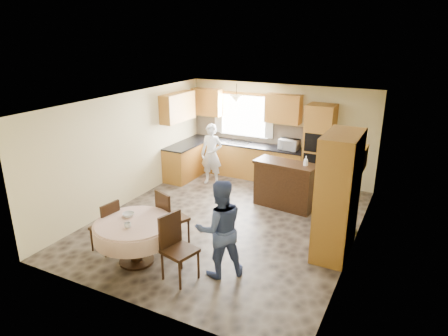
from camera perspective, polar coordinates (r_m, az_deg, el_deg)
The scene contains 36 objects.
floor at distance 8.40m, azimuth 0.50°, elevation -7.63°, with size 5.00×6.00×0.01m, color brown.
ceiling at distance 7.61m, azimuth 0.56°, elevation 9.44°, with size 5.00×6.00×0.01m, color white.
wall_back at distance 10.58m, azimuth 7.84°, elevation 5.09°, with size 5.00×0.02×2.50m, color #CBBC82.
wall_front at distance 5.60m, azimuth -13.47°, elevation -8.28°, with size 5.00×0.02×2.50m, color #CBBC82.
wall_left at distance 9.25m, azimuth -13.48°, elevation 2.71°, with size 0.02×6.00×2.50m, color #CBBC82.
wall_right at distance 7.22m, azimuth 18.58°, elevation -2.42°, with size 0.02×6.00×2.50m, color #CBBC82.
window at distance 10.84m, azimuth 2.86°, elevation 7.48°, with size 1.40×0.03×1.10m, color white.
curtain_left at distance 11.11m, azimuth -0.80°, elevation 8.05°, with size 0.22×0.02×1.15m, color white.
curtain_right at distance 10.51m, azimuth 6.51°, elevation 7.29°, with size 0.22×0.02×1.15m, color white.
base_cab_back at distance 10.83m, azimuth 2.88°, elevation 1.12°, with size 3.30×0.60×0.88m, color #AB782D.
counter_back at distance 10.70m, azimuth 2.92°, elevation 3.47°, with size 3.30×0.64×0.04m, color black.
base_cab_left at distance 10.69m, azimuth -5.73°, elevation 0.81°, with size 0.60×1.20×0.88m, color #AB782D.
counter_left at distance 10.56m, azimuth -5.82°, elevation 3.18°, with size 0.64×1.20×0.04m, color black.
backsplash at distance 10.89m, azimuth 3.57°, elevation 5.25°, with size 3.30×0.02×0.55m, color tan.
wall_cab_left at distance 11.13m, azimuth -2.42°, elevation 9.41°, with size 0.85×0.33×0.72m, color gold.
wall_cab_right at distance 10.24m, azimuth 8.49°, elevation 8.38°, with size 0.90×0.33×0.72m, color gold.
wall_cab_side at distance 10.40m, azimuth -6.63°, elevation 8.63°, with size 0.33×1.20×0.72m, color gold.
oven_tower at distance 10.03m, azimuth 13.39°, elevation 2.85°, with size 0.66×0.62×2.12m, color #AB782D.
oven_upper at distance 9.68m, azimuth 13.01°, elevation 3.47°, with size 0.56×0.01×0.45m, color black.
oven_lower at distance 9.83m, azimuth 12.80°, elevation 0.66°, with size 0.56×0.01×0.45m, color black.
pendant at distance 10.32m, azimuth 1.80°, elevation 9.84°, with size 0.36×0.36×0.18m, color beige.
sideboard at distance 8.99m, azimuth 8.70°, elevation -2.58°, with size 1.37×0.57×0.98m, color #321D0D.
space_heater at distance 8.27m, azimuth 16.65°, elevation -6.61°, with size 0.44×0.31×0.60m, color black.
cupboard at distance 7.11m, azimuth 15.95°, elevation -3.80°, with size 0.57×1.15×2.19m, color #AB782D.
dining_table at distance 6.93m, azimuth -12.67°, elevation -8.73°, with size 1.34×1.34×0.76m.
chair_left at distance 7.40m, azimuth -16.30°, elevation -7.71°, with size 0.47×0.47×0.97m.
chair_back at distance 7.38m, azimuth -7.86°, elevation -6.70°, with size 0.60×0.60×1.07m.
chair_right at distance 6.43m, azimuth -6.90°, elevation -10.69°, with size 0.57×0.57×1.08m.
framed_picture at distance 7.79m, azimuth 19.40°, elevation 1.26°, with size 0.06×0.52×0.43m.
microwave at distance 10.18m, azimuth 9.27°, elevation 3.34°, with size 0.49×0.33×0.27m, color silver.
person_sink at distance 10.17m, azimuth -1.80°, elevation 1.96°, with size 0.57×0.38×1.57m, color silver.
person_dining at distance 6.36m, azimuth -0.62°, elevation -8.65°, with size 0.79×0.62×1.63m, color #364577.
bowl_sideboard at distance 8.94m, azimuth 6.48°, elevation 0.91°, with size 0.20×0.20×0.05m, color #B2B2B2.
bottle_sideboard at distance 8.66m, azimuth 11.60°, elevation 0.82°, with size 0.10×0.10×0.27m, color silver.
cup_table at distance 6.65m, azimuth -13.61°, elevation -7.97°, with size 0.11×0.11×0.09m, color #B2B2B2.
bowl_table at distance 7.03m, azimuth -13.50°, elevation -6.53°, with size 0.21×0.21×0.06m, color #B2B2B2.
Camera 1 is at (3.35, -6.71, 3.77)m, focal length 32.00 mm.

